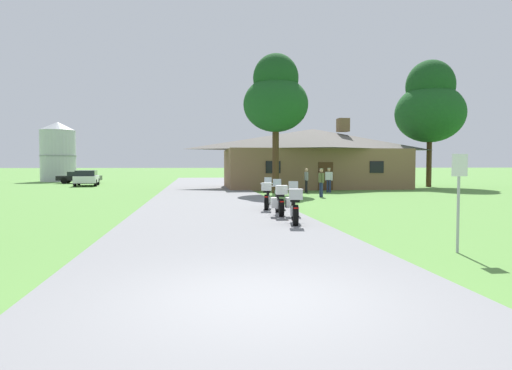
% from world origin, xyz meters
% --- Properties ---
extents(ground_plane, '(500.00, 500.00, 0.00)m').
position_xyz_m(ground_plane, '(0.00, 20.00, 0.00)').
color(ground_plane, '#56893D').
extents(asphalt_driveway, '(6.40, 80.00, 0.06)m').
position_xyz_m(asphalt_driveway, '(0.00, 18.00, 0.03)').
color(asphalt_driveway, slate).
rests_on(asphalt_driveway, ground).
extents(motorcycle_orange_nearest_to_camera, '(0.80, 2.07, 1.30)m').
position_xyz_m(motorcycle_orange_nearest_to_camera, '(2.29, 7.74, 0.62)').
color(motorcycle_orange_nearest_to_camera, black).
rests_on(motorcycle_orange_nearest_to_camera, asphalt_driveway).
extents(motorcycle_green_second_in_row, '(0.81, 2.08, 1.30)m').
position_xyz_m(motorcycle_green_second_in_row, '(2.25, 9.98, 0.61)').
color(motorcycle_green_second_in_row, black).
rests_on(motorcycle_green_second_in_row, asphalt_driveway).
extents(motorcycle_white_farthest_in_row, '(0.85, 2.06, 1.30)m').
position_xyz_m(motorcycle_white_farthest_in_row, '(2.17, 12.42, 0.62)').
color(motorcycle_white_farthest_in_row, black).
rests_on(motorcycle_white_farthest_in_row, asphalt_driveway).
extents(stone_lodge, '(15.07, 7.74, 5.76)m').
position_xyz_m(stone_lodge, '(8.80, 29.74, 2.50)').
color(stone_lodge, brown).
rests_on(stone_lodge, ground).
extents(bystander_gray_shirt_near_lodge, '(0.24, 0.55, 1.67)m').
position_xyz_m(bystander_gray_shirt_near_lodge, '(6.67, 23.50, 0.93)').
color(bystander_gray_shirt_near_lodge, black).
rests_on(bystander_gray_shirt_near_lodge, ground).
extents(bystander_white_shirt_beside_signpost, '(0.44, 0.40, 1.69)m').
position_xyz_m(bystander_white_shirt_beside_signpost, '(8.29, 23.61, 0.95)').
color(bystander_white_shirt_beside_signpost, navy).
rests_on(bystander_white_shirt_beside_signpost, ground).
extents(bystander_olive_shirt_by_tree, '(0.27, 0.55, 1.69)m').
position_xyz_m(bystander_olive_shirt_by_tree, '(6.59, 19.60, 0.95)').
color(bystander_olive_shirt_by_tree, navy).
rests_on(bystander_olive_shirt_by_tree, ground).
extents(metal_signpost_roadside, '(0.36, 0.06, 2.14)m').
position_xyz_m(metal_signpost_roadside, '(4.81, 2.91, 1.35)').
color(metal_signpost_roadside, '#9EA0A5').
rests_on(metal_signpost_roadside, ground).
extents(tree_by_lodge_front, '(4.34, 4.34, 9.31)m').
position_xyz_m(tree_by_lodge_front, '(4.53, 23.47, 6.44)').
color(tree_by_lodge_front, '#422D19').
rests_on(tree_by_lodge_front, ground).
extents(tree_right_of_lodge, '(5.86, 5.86, 10.87)m').
position_xyz_m(tree_right_of_lodge, '(19.19, 30.02, 7.02)').
color(tree_right_of_lodge, '#422D19').
rests_on(tree_right_of_lodge, ground).
extents(metal_silo_distant, '(3.97, 3.97, 6.81)m').
position_xyz_m(metal_silo_distant, '(-16.45, 47.58, 3.41)').
color(metal_silo_distant, '#B2B7BC').
rests_on(metal_silo_distant, ground).
extents(parked_white_suv_far_left, '(2.44, 4.80, 1.40)m').
position_xyz_m(parked_white_suv_far_left, '(-10.55, 35.68, 0.78)').
color(parked_white_suv_far_left, silver).
rests_on(parked_white_suv_far_left, ground).
extents(parked_black_sedan_far_left, '(4.29, 2.09, 1.20)m').
position_xyz_m(parked_black_sedan_far_left, '(-12.65, 41.54, 0.64)').
color(parked_black_sedan_far_left, black).
rests_on(parked_black_sedan_far_left, ground).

